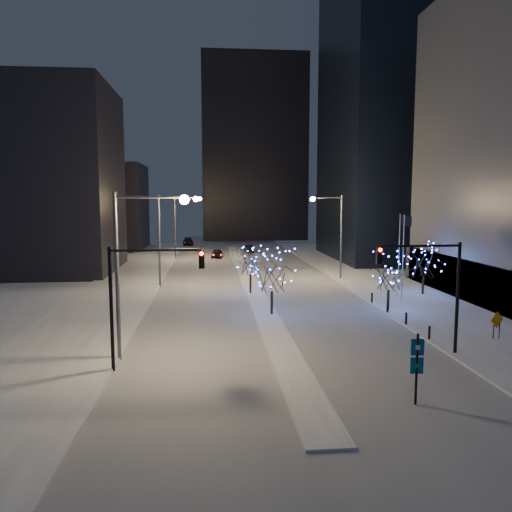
{
  "coord_description": "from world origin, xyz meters",
  "views": [
    {
      "loc": [
        -4.55,
        -27.65,
        9.64
      ],
      "look_at": [
        -0.83,
        12.14,
        5.0
      ],
      "focal_mm": 35.0,
      "sensor_mm": 36.0,
      "label": 1
    }
  ],
  "objects": [
    {
      "name": "construction_sign",
      "position": [
        14.74,
        3.61,
        1.29
      ],
      "size": [
        1.11,
        0.41,
        1.9
      ],
      "rotation": [
        0.0,
        0.0,
        0.33
      ],
      "color": "black",
      "rests_on": "east_sidewalk"
    },
    {
      "name": "horizon_block",
      "position": [
        6.0,
        92.0,
        21.0
      ],
      "size": [
        24.0,
        14.0,
        42.0
      ],
      "primitive_type": "cube",
      "color": "black",
      "rests_on": "ground"
    },
    {
      "name": "holiday_tree_plaza_near",
      "position": [
        10.57,
        12.9,
        3.25
      ],
      "size": [
        4.88,
        4.88,
        4.76
      ],
      "color": "black",
      "rests_on": "east_sidewalk"
    },
    {
      "name": "filler_west_near",
      "position": [
        -28.0,
        40.0,
        12.0
      ],
      "size": [
        22.0,
        18.0,
        24.0
      ],
      "primitive_type": "cube",
      "color": "black",
      "rests_on": "ground"
    },
    {
      "name": "flagpoles",
      "position": [
        13.37,
        17.25,
        4.8
      ],
      "size": [
        1.35,
        2.6,
        8.0
      ],
      "color": "silver",
      "rests_on": "east_sidewalk"
    },
    {
      "name": "bollards",
      "position": [
        10.2,
        10.0,
        0.6
      ],
      "size": [
        0.16,
        12.16,
        0.9
      ],
      "color": "black",
      "rests_on": "east_sidewalk"
    },
    {
      "name": "car_far",
      "position": [
        -9.0,
        75.71,
        0.73
      ],
      "size": [
        2.37,
        5.16,
        1.46
      ],
      "primitive_type": "imported",
      "rotation": [
        0.0,
        0.0,
        0.07
      ],
      "color": "black",
      "rests_on": "ground"
    },
    {
      "name": "traffic_signal_west",
      "position": [
        -8.44,
        -0.0,
        4.76
      ],
      "size": [
        5.26,
        0.43,
        7.0
      ],
      "color": "black",
      "rests_on": "ground"
    },
    {
      "name": "car_near",
      "position": [
        -3.38,
        53.18,
        0.7
      ],
      "size": [
        2.07,
        4.28,
        1.41
      ],
      "primitive_type": "imported",
      "rotation": [
        0.0,
        0.0,
        -0.1
      ],
      "color": "black",
      "rests_on": "ground"
    },
    {
      "name": "east_sidewalk",
      "position": [
        15.0,
        20.0,
        0.07
      ],
      "size": [
        10.0,
        90.0,
        0.15
      ],
      "primitive_type": "cube",
      "color": "white",
      "rests_on": "ground"
    },
    {
      "name": "street_lamp_w_mid",
      "position": [
        -8.94,
        27.0,
        6.5
      ],
      "size": [
        4.4,
        0.56,
        10.0
      ],
      "color": "#595E66",
      "rests_on": "ground"
    },
    {
      "name": "wayfinding_sign",
      "position": [
        5.0,
        -6.0,
        2.09
      ],
      "size": [
        0.61,
        0.13,
        3.41
      ],
      "rotation": [
        0.0,
        0.0,
        -0.08
      ],
      "color": "black",
      "rests_on": "ground"
    },
    {
      "name": "street_lamp_w_near",
      "position": [
        -8.94,
        2.0,
        6.5
      ],
      "size": [
        4.4,
        0.56,
        10.0
      ],
      "color": "#595E66",
      "rests_on": "ground"
    },
    {
      "name": "holiday_tree_plaza_far",
      "position": [
        16.57,
        19.51,
        3.37
      ],
      "size": [
        5.12,
        5.12,
        5.11
      ],
      "color": "black",
      "rests_on": "east_sidewalk"
    },
    {
      "name": "traffic_signal_east",
      "position": [
        8.94,
        1.0,
        4.76
      ],
      "size": [
        5.26,
        0.43,
        7.0
      ],
      "color": "black",
      "rests_on": "ground"
    },
    {
      "name": "road",
      "position": [
        0.0,
        35.0,
        0.01
      ],
      "size": [
        20.0,
        130.0,
        0.02
      ],
      "primitive_type": "cube",
      "color": "#B0B5C0",
      "rests_on": "ground"
    },
    {
      "name": "holiday_tree_median_near",
      "position": [
        0.5,
        12.39,
        3.59
      ],
      "size": [
        5.16,
        5.16,
        5.31
      ],
      "color": "black",
      "rests_on": "median"
    },
    {
      "name": "filler_west_far",
      "position": [
        -26.0,
        70.0,
        8.0
      ],
      "size": [
        18.0,
        16.0,
        16.0
      ],
      "primitive_type": "cube",
      "color": "black",
      "rests_on": "ground"
    },
    {
      "name": "west_sidewalk",
      "position": [
        -14.0,
        20.0,
        0.07
      ],
      "size": [
        8.0,
        90.0,
        0.15
      ],
      "primitive_type": "cube",
      "color": "white",
      "rests_on": "ground"
    },
    {
      "name": "median",
      "position": [
        0.0,
        30.0,
        0.07
      ],
      "size": [
        2.0,
        80.0,
        0.15
      ],
      "primitive_type": "cube",
      "color": "white",
      "rests_on": "ground"
    },
    {
      "name": "ground",
      "position": [
        0.0,
        0.0,
        0.0
      ],
      "size": [
        160.0,
        160.0,
        0.0
      ],
      "primitive_type": "plane",
      "color": "white",
      "rests_on": "ground"
    },
    {
      "name": "car_mid",
      "position": [
        2.4,
        61.01,
        0.71
      ],
      "size": [
        1.83,
        4.39,
        1.41
      ],
      "primitive_type": "imported",
      "rotation": [
        0.0,
        0.0,
        3.22
      ],
      "color": "black",
      "rests_on": "ground"
    },
    {
      "name": "street_lamp_east",
      "position": [
        10.08,
        30.0,
        6.45
      ],
      "size": [
        3.9,
        0.56,
        10.0
      ],
      "color": "#595E66",
      "rests_on": "ground"
    },
    {
      "name": "holiday_tree_median_far",
      "position": [
        -0.5,
        21.64,
        3.33
      ],
      "size": [
        4.18,
        4.18,
        4.74
      ],
      "color": "black",
      "rests_on": "median"
    },
    {
      "name": "street_lamp_w_far",
      "position": [
        -8.94,
        52.0,
        6.5
      ],
      "size": [
        4.4,
        0.56,
        10.0
      ],
      "color": "#595E66",
      "rests_on": "ground"
    }
  ]
}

